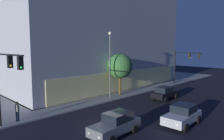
# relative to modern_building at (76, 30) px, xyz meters

# --- Properties ---
(ground_plane) EXTENTS (120.00, 120.00, 0.00)m
(ground_plane) POSITION_rel_modern_building_xyz_m (-12.38, -21.58, -9.97)
(ground_plane) COLOR black
(modern_building) EXTENTS (30.05, 26.39, 20.09)m
(modern_building) POSITION_rel_modern_building_xyz_m (0.00, 0.00, 0.00)
(modern_building) COLOR #4C4C51
(modern_building) RESTS_ON ground
(traffic_light_near_corner) EXTENTS (0.36, 5.24, 6.51)m
(traffic_light_near_corner) POSITION_rel_modern_building_xyz_m (-18.67, -17.23, -5.19)
(traffic_light_near_corner) COLOR black
(traffic_light_near_corner) RESTS_ON sidewalk_corner
(traffic_light_far_corner) EXTENTS (0.62, 4.74, 6.16)m
(traffic_light_far_corner) POSITION_rel_modern_building_xyz_m (11.21, -16.83, -5.52)
(traffic_light_far_corner) COLOR black
(traffic_light_far_corner) RESTS_ON sidewalk_corner
(street_lamp_sidewalk) EXTENTS (0.44, 0.44, 8.54)m
(street_lamp_sidewalk) POSITION_rel_modern_building_xyz_m (-5.35, -14.88, -4.50)
(street_lamp_sidewalk) COLOR #585858
(street_lamp_sidewalk) RESTS_ON sidewalk_corner
(sidewalk_tree) EXTENTS (3.50, 3.50, 5.75)m
(sidewalk_tree) POSITION_rel_modern_building_xyz_m (-2.86, -14.30, -5.84)
(sidewalk_tree) COLOR brown
(sidewalk_tree) RESTS_ON sidewalk_corner
(pedestrian_waiting) EXTENTS (0.36, 0.36, 1.78)m
(pedestrian_waiting) POSITION_rel_modern_building_xyz_m (-17.22, -15.13, -8.76)
(pedestrian_waiting) COLOR #2D3851
(pedestrian_waiting) RESTS_ON sidewalk_corner
(car_grey) EXTENTS (4.48, 2.11, 1.74)m
(car_grey) POSITION_rel_modern_building_xyz_m (-12.86, -23.19, -9.11)
(car_grey) COLOR slate
(car_grey) RESTS_ON ground
(car_silver) EXTENTS (4.30, 2.24, 1.77)m
(car_silver) POSITION_rel_modern_building_xyz_m (-7.23, -25.82, -9.08)
(car_silver) COLOR #B7BABF
(car_silver) RESTS_ON ground
(car_black) EXTENTS (4.25, 1.99, 1.68)m
(car_black) POSITION_rel_modern_building_xyz_m (-0.41, -20.01, -9.10)
(car_black) COLOR black
(car_black) RESTS_ON ground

